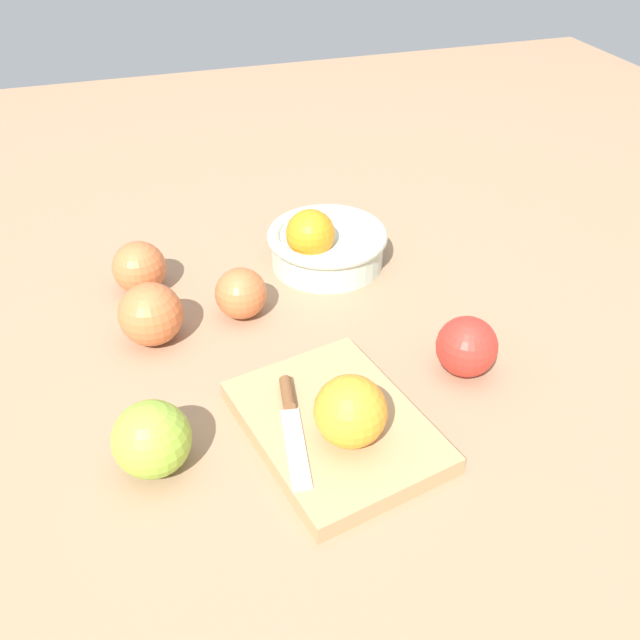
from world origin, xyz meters
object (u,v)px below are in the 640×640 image
(apple_back_right, at_px, (467,347))
(apple_front_left_3, at_px, (139,268))
(bowl, at_px, (325,243))
(cutting_board, at_px, (335,426))
(knife, at_px, (291,415))
(orange_on_board, at_px, (350,411))
(apple_front_right, at_px, (152,439))
(apple_front_left, at_px, (151,314))
(apple_front_left_2, at_px, (241,293))

(apple_back_right, relative_size, apple_front_left_3, 0.99)
(bowl, relative_size, apple_front_left_3, 2.39)
(cutting_board, xyz_separation_m, knife, (-0.01, -0.05, 0.02))
(orange_on_board, distance_m, knife, 0.08)
(bowl, distance_m, orange_on_board, 0.38)
(bowl, distance_m, cutting_board, 0.35)
(knife, distance_m, apple_front_left_3, 0.36)
(bowl, distance_m, apple_front_left_3, 0.27)
(cutting_board, bearing_deg, apple_back_right, 106.21)
(bowl, relative_size, apple_front_right, 2.21)
(cutting_board, relative_size, orange_on_board, 3.02)
(apple_front_left, relative_size, apple_front_left_2, 1.17)
(apple_back_right, relative_size, apple_front_left_2, 1.06)
(knife, distance_m, apple_front_left, 0.25)
(apple_front_left, height_order, apple_front_left_2, apple_front_left)
(bowl, bearing_deg, cutting_board, -15.97)
(knife, bearing_deg, apple_back_right, 99.51)
(cutting_board, xyz_separation_m, apple_back_right, (-0.05, 0.18, 0.03))
(bowl, xyz_separation_m, apple_front_left_2, (0.09, -0.15, -0.00))
(orange_on_board, distance_m, apple_front_right, 0.20)
(bowl, bearing_deg, apple_front_left_3, -92.99)
(bowl, relative_size, knife, 1.15)
(apple_back_right, xyz_separation_m, apple_front_left_3, (-0.30, -0.36, 0.00))
(bowl, bearing_deg, apple_front_left, -67.87)
(bowl, bearing_deg, apple_front_left_2, -58.81)
(apple_front_left, relative_size, apple_front_left_3, 1.09)
(orange_on_board, height_order, apple_front_left_2, orange_on_board)
(apple_front_left, bearing_deg, apple_front_right, -5.96)
(bowl, distance_m, knife, 0.35)
(apple_front_left, distance_m, apple_front_right, 0.22)
(apple_front_right, bearing_deg, apple_front_left, 174.04)
(knife, bearing_deg, apple_front_left_3, -159.26)
(apple_front_left_2, bearing_deg, knife, 0.96)
(bowl, height_order, apple_front_left, bowl)
(apple_back_right, bearing_deg, orange_on_board, -64.69)
(orange_on_board, xyz_separation_m, apple_front_left_3, (-0.38, -0.18, -0.02))
(cutting_board, bearing_deg, apple_front_left_3, -153.75)
(apple_front_left, xyz_separation_m, apple_front_right, (0.22, -0.02, -0.00))
(cutting_board, relative_size, apple_front_left_2, 3.31)
(cutting_board, height_order, apple_front_left_3, apple_front_left_3)
(apple_back_right, height_order, apple_front_left_2, apple_back_right)
(apple_front_right, bearing_deg, apple_front_left_2, 148.88)
(orange_on_board, bearing_deg, bowl, 166.10)
(orange_on_board, bearing_deg, apple_front_right, -102.22)
(apple_front_left, bearing_deg, apple_back_right, 63.68)
(knife, bearing_deg, apple_front_right, -88.78)
(apple_front_left, relative_size, apple_back_right, 1.10)
(bowl, relative_size, apple_front_left_2, 2.57)
(bowl, height_order, apple_back_right, bowl)
(orange_on_board, bearing_deg, apple_front_left_2, -168.84)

